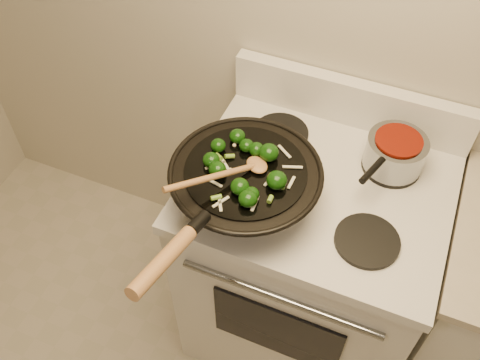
% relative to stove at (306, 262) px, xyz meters
% --- Properties ---
extents(stove, '(0.78, 0.67, 1.08)m').
position_rel_stove_xyz_m(stove, '(0.00, 0.00, 0.00)').
color(stove, white).
rests_on(stove, ground).
extents(wok, '(0.43, 0.71, 0.25)m').
position_rel_stove_xyz_m(wok, '(-0.18, -0.16, 0.53)').
color(wok, black).
rests_on(wok, stove).
extents(stirfry, '(0.27, 0.28, 0.05)m').
position_rel_stove_xyz_m(stirfry, '(-0.18, -0.16, 0.61)').
color(stirfry, black).
rests_on(stirfry, wok).
extents(wooden_spoon, '(0.21, 0.27, 0.09)m').
position_rel_stove_xyz_m(wooden_spoon, '(-0.20, -0.20, 0.62)').
color(wooden_spoon, '#A06D3F').
rests_on(wooden_spoon, wok).
extents(saucepan, '(0.18, 0.28, 0.11)m').
position_rel_stove_xyz_m(saucepan, '(0.18, 0.15, 0.52)').
color(saucepan, gray).
rests_on(saucepan, stove).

